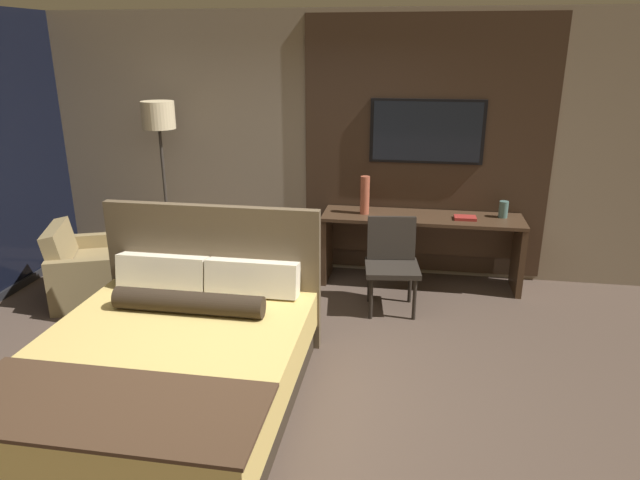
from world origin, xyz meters
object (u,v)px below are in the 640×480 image
object	(u,v)px
desk	(421,236)
vase_tall	(365,195)
bed	(169,365)
desk_chair	(392,256)
armchair_by_window	(98,273)
vase_short	(503,209)
tv	(427,132)
book	(465,218)
floor_lamp	(160,130)

from	to	relation	value
desk	vase_tall	world-z (taller)	vase_tall
vase_tall	desk	bearing A→B (deg)	5.08
bed	desk_chair	bearing A→B (deg)	52.27
armchair_by_window	vase_short	bearing A→B (deg)	-98.12
bed	tv	distance (m)	3.51
armchair_by_window	vase_tall	world-z (taller)	vase_tall
desk_chair	vase_short	bearing A→B (deg)	25.70
tv	book	size ratio (longest dim) A/B	5.28
bed	armchair_by_window	xyz separation A→B (m)	(-1.48, 1.63, -0.06)
bed	floor_lamp	size ratio (longest dim) A/B	1.15
bed	tv	bearing A→B (deg)	57.91
tv	vase_short	bearing A→B (deg)	-12.17
desk	armchair_by_window	xyz separation A→B (m)	(-3.22, -0.91, -0.27)
vase_tall	book	xyz separation A→B (m)	(1.03, -0.04, -0.18)
desk	bed	bearing A→B (deg)	-124.26
tv	armchair_by_window	distance (m)	3.66
tv	desk_chair	xyz separation A→B (m)	(-0.28, -0.88, -1.07)
tv	floor_lamp	xyz separation A→B (m)	(-2.74, -0.44, 0.01)
desk_chair	tv	bearing A→B (deg)	65.53
armchair_by_window	vase_short	world-z (taller)	vase_short
bed	book	xyz separation A→B (m)	(2.17, 2.45, 0.46)
tv	floor_lamp	size ratio (longest dim) A/B	0.62
desk	tv	world-z (taller)	tv
desk	armchair_by_window	bearing A→B (deg)	-164.13
bed	tv	size ratio (longest dim) A/B	1.86
bed	floor_lamp	distance (m)	2.84
vase_tall	desk_chair	bearing A→B (deg)	-61.88
bed	tv	xyz separation A→B (m)	(1.73, 2.77, 1.28)
tv	book	distance (m)	0.98
tv	floor_lamp	world-z (taller)	tv
vase_tall	vase_short	distance (m)	1.43
desk_chair	vase_tall	world-z (taller)	vase_tall
bed	desk	distance (m)	3.09
vase_tall	book	distance (m)	1.05
vase_tall	book	world-z (taller)	vase_tall
desk	book	xyz separation A→B (m)	(0.43, -0.09, 0.25)
vase_short	desk_chair	bearing A→B (deg)	-147.22
book	bed	bearing A→B (deg)	-131.42
armchair_by_window	book	world-z (taller)	book
tv	desk_chair	bearing A→B (deg)	-107.39
floor_lamp	tv	bearing A→B (deg)	9.10
bed	desk	bearing A→B (deg)	55.74
desk_chair	book	bearing A→B (deg)	31.76
desk	floor_lamp	world-z (taller)	floor_lamp
desk	armchair_by_window	distance (m)	3.36
vase_short	book	size ratio (longest dim) A/B	0.77
floor_lamp	vase_short	world-z (taller)	floor_lamp
desk_chair	book	world-z (taller)	desk_chair
vase_tall	book	bearing A→B (deg)	-2.13
vase_tall	vase_short	xyz separation A→B (m)	(1.42, 0.10, -0.11)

